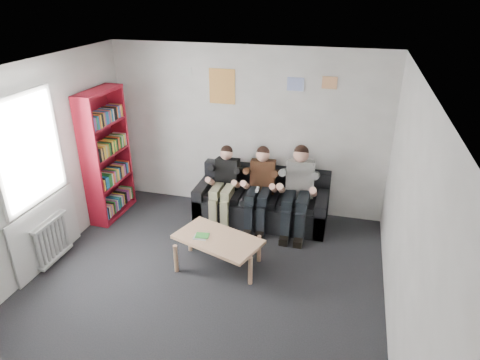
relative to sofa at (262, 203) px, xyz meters
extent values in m
plane|color=black|center=(-0.36, -2.10, -0.29)|extent=(5.00, 5.00, 0.00)
plane|color=white|center=(-0.36, -2.10, 2.41)|extent=(5.00, 5.00, 0.00)
plane|color=beige|center=(-0.36, 0.40, 1.06)|extent=(4.50, 0.00, 4.50)
plane|color=beige|center=(-2.61, -2.10, 1.06)|extent=(0.00, 5.00, 5.00)
plane|color=beige|center=(1.89, -2.10, 1.06)|extent=(0.00, 5.00, 5.00)
cube|color=black|center=(0.00, -0.04, -0.09)|extent=(2.09, 0.85, 0.40)
cube|color=black|center=(0.00, 0.29, 0.31)|extent=(2.09, 0.19, 0.41)
cube|color=black|center=(-0.96, -0.04, -0.01)|extent=(0.17, 0.85, 0.57)
cube|color=black|center=(0.96, -0.04, -0.01)|extent=(0.17, 0.85, 0.57)
cube|color=black|center=(0.00, -0.12, 0.16)|extent=(1.74, 0.59, 0.09)
cube|color=maroon|center=(-2.44, -0.47, 0.75)|extent=(0.31, 0.94, 2.09)
cube|color=tan|center=(-0.30, -1.43, 0.14)|extent=(1.13, 0.62, 0.05)
cylinder|color=tan|center=(-0.81, -1.68, -0.09)|extent=(0.06, 0.06, 0.41)
cylinder|color=tan|center=(0.21, -1.68, -0.09)|extent=(0.06, 0.06, 0.41)
cylinder|color=tan|center=(-0.81, -1.17, -0.09)|extent=(0.06, 0.06, 0.41)
cylinder|color=tan|center=(0.21, -1.17, -0.09)|extent=(0.06, 0.06, 0.41)
cube|color=silver|center=(-0.52, -1.49, 0.17)|extent=(0.18, 0.13, 0.01)
cube|color=green|center=(-0.50, -1.46, 0.18)|extent=(0.18, 0.13, 0.01)
cube|color=black|center=(-0.58, 0.00, 0.45)|extent=(0.37, 0.27, 0.52)
sphere|color=#E1A089|center=(-0.58, -0.04, 0.81)|extent=(0.20, 0.20, 0.20)
sphere|color=black|center=(-0.58, -0.02, 0.84)|extent=(0.19, 0.19, 0.19)
cube|color=gray|center=(-0.58, -0.27, 0.27)|extent=(0.33, 0.42, 0.14)
cube|color=gray|center=(-0.58, -0.48, -0.04)|extent=(0.31, 0.13, 0.49)
cube|color=black|center=(-0.58, -0.53, -0.24)|extent=(0.31, 0.24, 0.09)
cube|color=#4F291A|center=(0.00, 0.01, 0.46)|extent=(0.39, 0.28, 0.55)
sphere|color=#E1A089|center=(0.00, -0.03, 0.84)|extent=(0.21, 0.21, 0.21)
sphere|color=black|center=(0.00, -0.02, 0.88)|extent=(0.20, 0.20, 0.20)
cube|color=black|center=(0.00, -0.28, 0.27)|extent=(0.35, 0.45, 0.15)
cube|color=black|center=(0.00, -0.50, -0.04)|extent=(0.33, 0.14, 0.49)
cube|color=black|center=(0.00, -0.56, -0.24)|extent=(0.33, 0.25, 0.10)
cube|color=white|center=(0.00, -0.38, 0.42)|extent=(0.04, 0.14, 0.04)
cube|color=white|center=(0.58, 0.02, 0.49)|extent=(0.42, 0.31, 0.60)
sphere|color=#E1A089|center=(0.58, -0.03, 0.90)|extent=(0.23, 0.23, 0.23)
sphere|color=black|center=(0.58, -0.01, 0.94)|extent=(0.22, 0.22, 0.22)
cube|color=black|center=(0.58, -0.30, 0.28)|extent=(0.38, 0.49, 0.16)
cube|color=black|center=(0.58, -0.54, -0.04)|extent=(0.36, 0.15, 0.49)
cube|color=black|center=(0.58, -0.60, -0.24)|extent=(0.36, 0.28, 0.11)
cylinder|color=silver|center=(-2.51, -2.18, 0.06)|extent=(0.06, 0.06, 0.60)
cylinder|color=silver|center=(-2.51, -2.10, 0.06)|extent=(0.06, 0.06, 0.60)
cylinder|color=silver|center=(-2.51, -2.02, 0.06)|extent=(0.06, 0.06, 0.60)
cylinder|color=silver|center=(-2.51, -1.94, 0.06)|extent=(0.06, 0.06, 0.60)
cylinder|color=silver|center=(-2.51, -1.86, 0.06)|extent=(0.06, 0.06, 0.60)
cylinder|color=silver|center=(-2.51, -1.78, 0.06)|extent=(0.06, 0.06, 0.60)
cylinder|color=silver|center=(-2.51, -1.70, 0.06)|extent=(0.06, 0.06, 0.60)
cylinder|color=silver|center=(-2.51, -1.62, 0.06)|extent=(0.06, 0.06, 0.60)
cube|color=silver|center=(-2.51, -1.90, -0.22)|extent=(0.10, 0.64, 0.04)
cube|color=silver|center=(-2.51, -1.90, 0.34)|extent=(0.10, 0.64, 0.04)
cube|color=white|center=(-2.59, -1.90, 1.36)|extent=(0.02, 1.00, 1.30)
cube|color=white|center=(-2.58, -1.90, 2.04)|extent=(0.05, 1.12, 0.06)
cube|color=white|center=(-2.58, -1.90, 0.68)|extent=(0.05, 1.12, 0.06)
cube|color=white|center=(-2.58, -1.90, 0.16)|extent=(0.03, 1.30, 0.90)
cube|color=gold|center=(-0.76, 0.38, 1.76)|extent=(0.42, 0.01, 0.55)
cube|color=#416DDD|center=(0.39, 0.38, 1.86)|extent=(0.25, 0.01, 0.20)
cube|color=#DA447D|center=(0.89, 0.38, 1.91)|extent=(0.22, 0.01, 0.18)
cube|color=silver|center=(-1.36, 0.38, 1.96)|extent=(0.20, 0.01, 0.14)
camera|label=1|loc=(1.23, -6.01, 3.26)|focal=32.00mm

